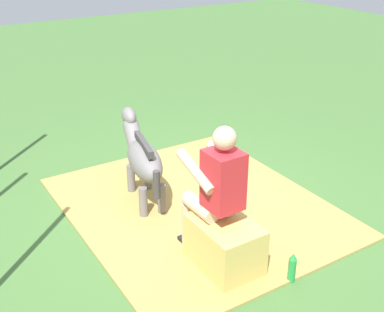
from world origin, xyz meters
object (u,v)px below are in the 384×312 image
object	(u,v)px
hay_bale	(225,245)
pony_standing	(143,157)
soda_bottle	(292,268)
person_seated	(215,187)

from	to	relation	value
hay_bale	pony_standing	size ratio (longest dim) A/B	0.49
hay_bale	soda_bottle	bearing A→B (deg)	-141.44
hay_bale	soda_bottle	world-z (taller)	hay_bale
soda_bottle	person_seated	bearing A→B (deg)	30.80
person_seated	pony_standing	bearing A→B (deg)	2.49
pony_standing	hay_bale	bearing A→B (deg)	-177.69
pony_standing	soda_bottle	world-z (taller)	pony_standing
hay_bale	person_seated	xyz separation A→B (m)	(0.16, 0.00, 0.51)
person_seated	soda_bottle	distance (m)	0.95
person_seated	pony_standing	distance (m)	1.31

